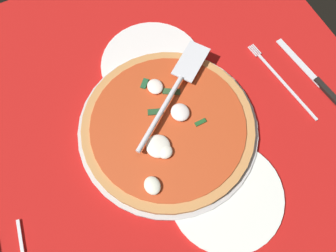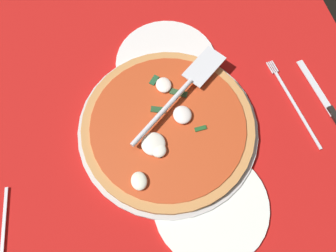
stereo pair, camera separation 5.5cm
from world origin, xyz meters
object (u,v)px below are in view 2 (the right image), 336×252
dinner_plate_right (211,206)px  place_setting_far (311,105)px  dinner_plate_left (166,63)px  pizza (168,127)px  pizza_server (181,92)px

dinner_plate_right → place_setting_far: size_ratio=0.94×
dinner_plate_left → place_setting_far: bearing=56.5°
dinner_plate_right → pizza: bearing=-166.8°
dinner_plate_left → dinner_plate_right: 32.58cm
dinner_plate_left → pizza_server: pizza_server is taller
dinner_plate_left → pizza_server: size_ratio=0.94×
pizza → dinner_plate_left: bearing=166.4°
dinner_plate_right → pizza_server: pizza_server is taller
dinner_plate_right → pizza_server: (-22.57, 0.20, 4.25)cm
pizza → pizza_server: pizza_server is taller
pizza → place_setting_far: (2.18, 30.62, -1.92)cm
dinner_plate_right → place_setting_far: place_setting_far is taller
pizza → pizza_server: (-5.61, 4.17, 2.48)cm
dinner_plate_left → place_setting_far: size_ratio=0.97×
pizza → dinner_plate_right: bearing=13.2°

